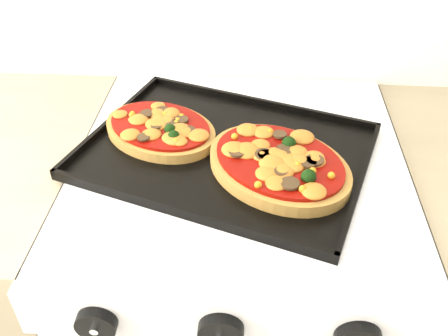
# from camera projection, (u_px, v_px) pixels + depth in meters

# --- Properties ---
(stove) EXTENTS (0.60, 0.60, 0.91)m
(stove) POSITION_uv_depth(u_px,v_px,m) (236.00, 308.00, 1.18)
(stove) COLOR silver
(stove) RESTS_ON floor
(control_panel) EXTENTS (0.60, 0.02, 0.09)m
(control_panel) POSITION_uv_depth(u_px,v_px,m) (229.00, 320.00, 0.69)
(control_panel) COLOR silver
(control_panel) RESTS_ON stove
(knob_left) EXTENTS (0.06, 0.02, 0.06)m
(knob_left) POSITION_uv_depth(u_px,v_px,m) (96.00, 324.00, 0.69)
(knob_left) COLOR black
(knob_left) RESTS_ON control_panel
(knob_center) EXTENTS (0.06, 0.02, 0.06)m
(knob_center) POSITION_uv_depth(u_px,v_px,m) (221.00, 332.00, 0.68)
(knob_center) COLOR black
(knob_center) RESTS_ON control_panel
(baking_tray) EXTENTS (0.58, 0.50, 0.02)m
(baking_tray) POSITION_uv_depth(u_px,v_px,m) (226.00, 150.00, 0.89)
(baking_tray) COLOR black
(baking_tray) RESTS_ON stove
(pizza_left) EXTENTS (0.27, 0.25, 0.03)m
(pizza_left) POSITION_uv_depth(u_px,v_px,m) (160.00, 128.00, 0.92)
(pizza_left) COLOR #A57839
(pizza_left) RESTS_ON baking_tray
(pizza_right) EXTENTS (0.33, 0.32, 0.04)m
(pizza_right) POSITION_uv_depth(u_px,v_px,m) (279.00, 163.00, 0.84)
(pizza_right) COLOR #A57839
(pizza_right) RESTS_ON baking_tray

